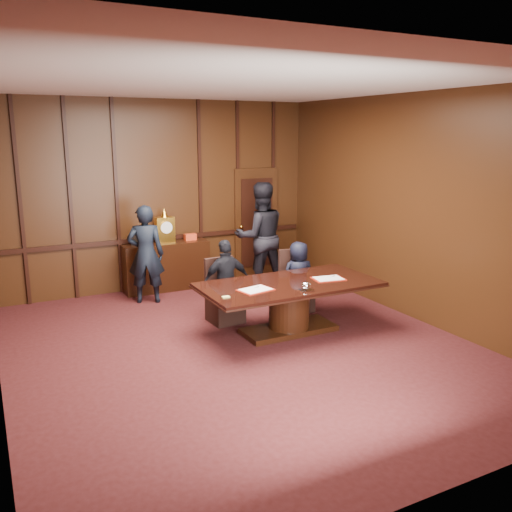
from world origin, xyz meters
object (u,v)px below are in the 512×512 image
(sideboard, at_px, (166,264))
(conference_table, at_px, (289,299))
(signatory_left, at_px, (226,282))
(signatory_right, at_px, (298,276))
(witness_right, at_px, (260,236))
(witness_left, at_px, (146,254))

(sideboard, xyz_separation_m, conference_table, (0.90, -3.00, 0.02))
(sideboard, distance_m, signatory_left, 2.22)
(conference_table, bearing_deg, signatory_right, 50.91)
(conference_table, bearing_deg, witness_right, 72.83)
(sideboard, relative_size, signatory_left, 1.22)
(signatory_right, distance_m, witness_right, 1.49)
(conference_table, distance_m, signatory_right, 1.03)
(sideboard, distance_m, signatory_right, 2.70)
(signatory_left, relative_size, witness_right, 0.65)
(witness_right, bearing_deg, signatory_left, 56.31)
(witness_left, bearing_deg, signatory_left, 137.26)
(conference_table, bearing_deg, witness_left, 121.11)
(witness_left, height_order, witness_right, witness_right)
(signatory_left, bearing_deg, conference_table, 130.52)
(signatory_right, height_order, witness_right, witness_right)
(sideboard, height_order, witness_right, witness_right)
(sideboard, distance_m, conference_table, 3.14)
(witness_left, bearing_deg, conference_table, 141.86)
(sideboard, relative_size, conference_table, 0.61)
(signatory_right, bearing_deg, witness_right, -83.81)
(conference_table, relative_size, signatory_left, 1.99)
(witness_left, distance_m, witness_right, 2.15)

